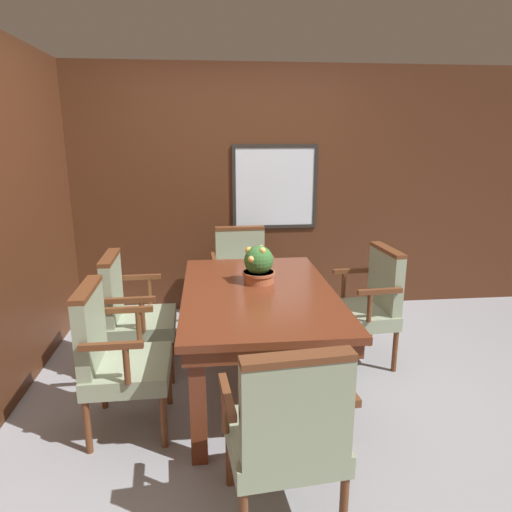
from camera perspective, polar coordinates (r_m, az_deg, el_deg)
ground_plane at (r=3.38m, az=-0.29°, el=-16.87°), size 14.00×14.00×0.00m
wall_back at (r=4.64m, az=-2.42°, el=8.01°), size 7.20×0.08×2.45m
dining_table at (r=3.16m, az=0.28°, el=-5.94°), size 1.02×1.64×0.75m
chair_head_near at (r=2.18m, az=4.00°, el=-20.85°), size 0.60×0.54×0.93m
chair_right_far at (r=3.74m, az=13.90°, el=-5.53°), size 0.53×0.59×0.93m
chair_left_near at (r=2.93m, az=-17.24°, el=-11.61°), size 0.50×0.57×0.93m
chair_head_far at (r=4.36m, az=-1.82°, el=-2.20°), size 0.58×0.51×0.93m
chair_left_far at (r=3.58m, az=-15.32°, el=-6.57°), size 0.51×0.58×0.93m
potted_plant at (r=3.24m, az=0.34°, el=-1.17°), size 0.23×0.23×0.27m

